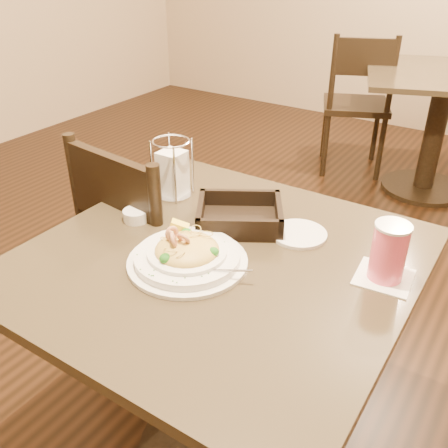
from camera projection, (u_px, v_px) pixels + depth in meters
The scene contains 10 objects.
main_table at pixel (220, 330), 1.34m from camera, with size 0.90×0.90×0.76m.
background_table at pixel (439, 112), 3.00m from camera, with size 1.15×1.15×0.76m.
dining_chair_near at pixel (153, 258), 1.67m from camera, with size 0.46×0.46×0.93m.
dining_chair_far at pixel (357, 100), 3.29m from camera, with size 0.55×0.55×0.93m.
pasta_bowl at pixel (187, 254), 1.18m from camera, with size 0.32×0.29×0.09m.
drink_glass at pixel (389, 252), 1.11m from camera, with size 0.13×0.13×0.14m.
bread_basket at pixel (240, 217), 1.34m from camera, with size 0.29×0.27×0.06m.
napkin_caddy at pixel (173, 172), 1.47m from camera, with size 0.11×0.11×0.18m.
side_plate at pixel (299, 234), 1.30m from camera, with size 0.15×0.15×0.01m, color white.
butter_ramekin at pixel (136, 215), 1.37m from camera, with size 0.07×0.07×0.03m, color white.
Camera 1 is at (0.57, -0.85, 1.43)m, focal length 40.00 mm.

